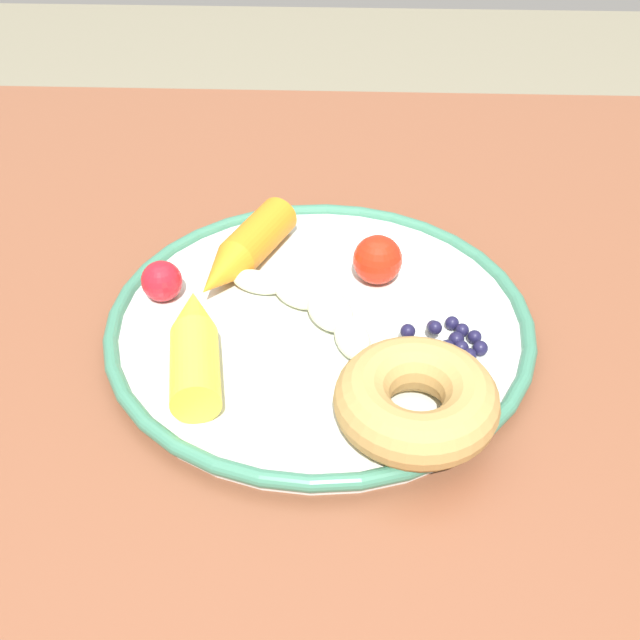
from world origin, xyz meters
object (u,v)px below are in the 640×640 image
object	(u,v)px
donut	(416,401)
banana	(321,317)
carrot_yellow	(194,344)
tomato_near	(162,281)
plate	(320,323)
carrot_orange	(244,251)
blueberry_pile	(451,342)
tomato_mid	(378,260)
dining_table	(285,433)

from	to	relation	value
donut	banana	bearing A→B (deg)	125.64
carrot_yellow	tomato_near	bearing A→B (deg)	116.77
plate	carrot_orange	xyz separation A→B (m)	(-0.07, 0.07, 0.02)
banana	blueberry_pile	size ratio (longest dim) A/B	2.24
banana	tomato_mid	world-z (taller)	tomato_mid
dining_table	carrot_orange	distance (m)	0.16
tomato_mid	blueberry_pile	bearing A→B (deg)	-57.31
plate	carrot_yellow	bearing A→B (deg)	-149.60
carrot_orange	carrot_yellow	distance (m)	0.12
carrot_orange	donut	world-z (taller)	donut
donut	blueberry_pile	size ratio (longest dim) A/B	1.70
banana	blueberry_pile	distance (m)	0.10
blueberry_pile	tomato_mid	size ratio (longest dim) A/B	1.60
tomato_near	tomato_mid	distance (m)	0.18
carrot_orange	blueberry_pile	world-z (taller)	carrot_orange
carrot_orange	plate	bearing A→B (deg)	-45.09
plate	donut	distance (m)	0.13
tomato_mid	carrot_yellow	bearing A→B (deg)	-141.49
blueberry_pile	tomato_mid	xyz separation A→B (m)	(-0.05, 0.09, 0.01)
banana	carrot_orange	xyz separation A→B (m)	(-0.07, 0.08, 0.01)
banana	donut	size ratio (longest dim) A/B	1.32
dining_table	carrot_yellow	xyz separation A→B (m)	(-0.06, -0.02, 0.11)
banana	tomato_mid	xyz separation A→B (m)	(0.04, 0.07, 0.01)
plate	banana	bearing A→B (deg)	-83.66
banana	blueberry_pile	xyz separation A→B (m)	(0.10, -0.02, -0.01)
banana	tomato_near	world-z (taller)	tomato_near
banana	carrot_orange	size ratio (longest dim) A/B	1.13
dining_table	blueberry_pile	xyz separation A→B (m)	(0.13, 0.01, 0.10)
plate	carrot_yellow	size ratio (longest dim) A/B	2.61
dining_table	banana	bearing A→B (deg)	38.99
blueberry_pile	tomato_mid	world-z (taller)	tomato_mid
dining_table	blueberry_pile	world-z (taller)	blueberry_pile
dining_table	plate	xyz separation A→B (m)	(0.03, 0.04, 0.09)
tomato_near	plate	bearing A→B (deg)	-10.62
carrot_orange	banana	bearing A→B (deg)	-48.96
banana	blueberry_pile	world-z (taller)	banana
tomato_near	tomato_mid	world-z (taller)	tomato_mid
dining_table	carrot_yellow	world-z (taller)	carrot_yellow
donut	blueberry_pile	world-z (taller)	donut
dining_table	donut	xyz separation A→B (m)	(0.10, -0.07, 0.11)
dining_table	plate	distance (m)	0.10
plate	carrot_orange	world-z (taller)	carrot_orange
plate	tomato_near	distance (m)	0.13
carrot_yellow	carrot_orange	bearing A→B (deg)	79.32
donut	plate	bearing A→B (deg)	123.12
banana	tomato_near	size ratio (longest dim) A/B	4.42
banana	tomato_near	xyz separation A→B (m)	(-0.13, 0.04, 0.00)
donut	tomato_near	world-z (taller)	donut
dining_table	carrot_orange	xyz separation A→B (m)	(-0.04, 0.10, 0.11)
dining_table	carrot_orange	bearing A→B (deg)	110.77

